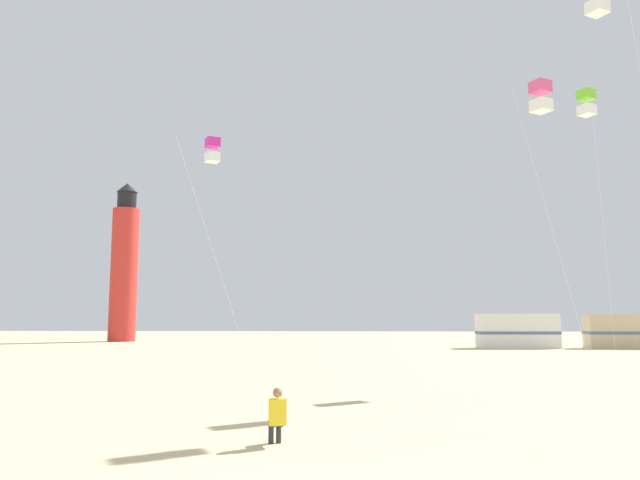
{
  "coord_description": "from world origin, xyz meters",
  "views": [
    {
      "loc": [
        0.74,
        -7.11,
        2.6
      ],
      "look_at": [
        -0.21,
        11.37,
        4.9
      ],
      "focal_mm": 34.49,
      "sensor_mm": 36.0,
      "label": 1
    }
  ],
  "objects": [
    {
      "name": "kite_flyer_standing",
      "position": [
        -0.8,
        5.63,
        0.61
      ],
      "size": [
        0.43,
        0.56,
        1.16
      ],
      "rotation": [
        0.0,
        0.0,
        3.41
      ],
      "color": "yellow",
      "rests_on": "ground"
    },
    {
      "name": "kite_box_magenta",
      "position": [
        -5.72,
        20.54,
        10.29
      ],
      "size": [
        3.35,
        2.67,
        10.89
      ],
      "color": "silver",
      "rests_on": "ground"
    },
    {
      "name": "kite_box_rainbow",
      "position": [
        7.67,
        14.81,
        10.52
      ],
      "size": [
        2.35,
        1.73,
        11.12
      ],
      "color": "silver",
      "rests_on": "ground"
    },
    {
      "name": "kite_box_lime",
      "position": [
        11.12,
        19.52,
        11.9
      ],
      "size": [
        1.05,
        1.05,
        12.51
      ],
      "color": "silver",
      "rests_on": "ground"
    },
    {
      "name": "lighthouse_distant",
      "position": [
        -23.27,
        56.49,
        7.84
      ],
      "size": [
        2.8,
        2.8,
        16.8
      ],
      "color": "red",
      "rests_on": "ground"
    },
    {
      "name": "rv_van_white",
      "position": [
        14.32,
        44.67,
        1.39
      ],
      "size": [
        6.47,
        2.43,
        2.8
      ],
      "rotation": [
        0.0,
        0.0,
        0.01
      ],
      "color": "white",
      "rests_on": "ground"
    },
    {
      "name": "rv_van_tan",
      "position": [
        23.23,
        44.85,
        1.39
      ],
      "size": [
        6.58,
        2.74,
        2.8
      ],
      "rotation": [
        0.0,
        0.0,
        -0.06
      ],
      "color": "#C6B28C",
      "rests_on": "ground"
    }
  ]
}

